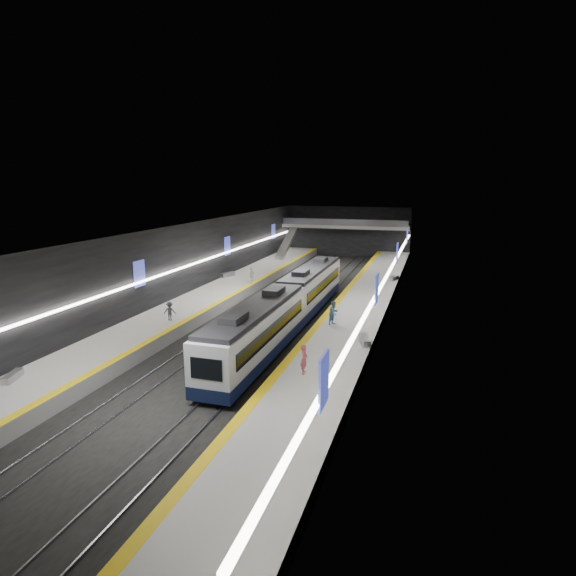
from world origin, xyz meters
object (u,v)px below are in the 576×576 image
(bench_left_near, at_px, (13,377))
(passenger_right_a, at_px, (304,359))
(passenger_left_b, at_px, (170,311))
(train, at_px, (289,304))
(passenger_left_a, at_px, (252,275))
(bench_left_far, at_px, (228,275))
(escalator, at_px, (287,243))
(bench_right_near, at_px, (365,340))
(passenger_right_b, at_px, (334,313))
(bench_right_far, at_px, (394,278))

(bench_left_near, distance_m, passenger_right_a, 16.81)
(passenger_right_a, bearing_deg, passenger_left_b, 51.47)
(train, distance_m, passenger_left_a, 14.46)
(passenger_left_a, bearing_deg, bench_left_far, -114.69)
(escalator, xyz_separation_m, bench_right_near, (17.00, -36.07, -1.66))
(escalator, xyz_separation_m, passenger_right_b, (13.96, -32.33, -0.95))
(bench_left_far, relative_size, passenger_right_a, 1.11)
(passenger_left_a, bearing_deg, passenger_left_b, 3.11)
(escalator, bearing_deg, passenger_right_a, -71.39)
(bench_left_near, relative_size, passenger_left_a, 0.94)
(escalator, height_order, passenger_right_b, escalator)
(passenger_left_b, bearing_deg, passenger_right_b, 174.32)
(train, bearing_deg, passenger_right_a, -68.48)
(bench_left_far, bearing_deg, bench_right_near, -24.95)
(bench_left_far, bearing_deg, passenger_left_a, -11.45)
(passenger_right_b, bearing_deg, train, 104.74)
(bench_right_near, relative_size, passenger_left_b, 1.26)
(train, xyz_separation_m, bench_right_near, (7.00, -4.50, -0.96))
(bench_left_near, bearing_deg, escalator, 70.62)
(bench_left_near, xyz_separation_m, passenger_left_a, (3.43, 28.83, 0.69))
(bench_right_near, distance_m, passenger_left_b, 16.04)
(passenger_left_a, distance_m, passenger_left_b, 15.65)
(bench_right_near, distance_m, passenger_right_a, 7.03)
(passenger_left_a, height_order, passenger_left_b, passenger_left_a)
(passenger_right_b, height_order, passenger_left_a, passenger_right_b)
(train, height_order, passenger_left_b, train)
(bench_left_far, relative_size, passenger_right_b, 1.05)
(bench_right_far, bearing_deg, bench_left_far, -152.53)
(bench_left_far, bearing_deg, train, -30.33)
(bench_right_far, distance_m, passenger_left_b, 27.09)
(passenger_right_b, bearing_deg, bench_left_far, 71.93)
(passenger_left_a, relative_size, passenger_left_b, 1.16)
(bench_right_far, distance_m, passenger_right_a, 29.37)
(bench_left_far, distance_m, passenger_right_a, 30.25)
(bench_right_near, bearing_deg, train, 129.47)
(passenger_right_a, bearing_deg, bench_left_far, 23.15)
(bench_right_far, distance_m, passenger_right_b, 19.29)
(bench_right_far, height_order, passenger_left_b, passenger_left_b)
(passenger_left_b, bearing_deg, bench_right_near, 158.77)
(train, relative_size, bench_right_near, 15.40)
(bench_left_near, height_order, bench_right_near, bench_right_near)
(bench_left_near, xyz_separation_m, bench_right_far, (18.43, 35.06, 0.03))
(bench_left_near, relative_size, bench_left_far, 0.85)
(passenger_right_a, relative_size, passenger_right_b, 0.94)
(bench_right_near, bearing_deg, bench_left_near, -164.10)
(bench_left_far, bearing_deg, bench_right_far, 31.29)
(bench_left_far, distance_m, passenger_left_a, 4.74)
(passenger_right_b, bearing_deg, passenger_left_a, 68.69)
(escalator, distance_m, bench_right_near, 39.91)
(train, height_order, bench_right_near, train)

